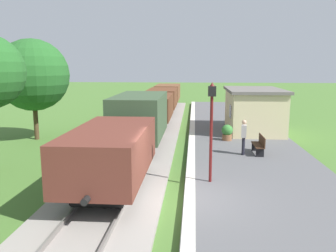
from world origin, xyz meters
name	(u,v)px	position (x,y,z in m)	size (l,w,h in m)	color
ground_plane	(178,205)	(0.00, 0.00, 0.00)	(160.00, 160.00, 0.00)	#47702D
platform_slab	(276,204)	(3.20, 0.00, 0.12)	(6.00, 60.00, 0.25)	#565659
platform_edge_stripe	(190,198)	(0.40, 0.00, 0.25)	(0.36, 60.00, 0.01)	silver
track_ballast	(106,201)	(-2.40, 0.00, 0.06)	(3.80, 60.00, 0.12)	gray
rail_near	(127,198)	(-1.68, 0.00, 0.19)	(0.07, 60.00, 0.14)	slate
rail_far	(85,197)	(-3.12, 0.00, 0.19)	(0.07, 60.00, 0.14)	slate
freight_train	(153,109)	(-2.40, 13.68, 1.46)	(2.50, 32.60, 2.72)	brown
station_hut	(253,110)	(4.40, 12.13, 1.65)	(3.50, 5.80, 2.78)	beige
bench_near_hut	(259,144)	(3.71, 5.99, 0.72)	(0.42, 1.50, 0.91)	#422819
person_waiting	(244,136)	(2.91, 5.78, 1.18)	(0.29, 0.41, 1.71)	black
potted_planter	(227,132)	(2.43, 8.99, 0.72)	(0.64, 0.64, 0.92)	brown
lamp_post_near	(212,114)	(1.14, 1.68, 2.80)	(0.28, 0.28, 3.70)	#591414
tree_trackside_far	(33,75)	(-9.20, 9.54, 3.94)	(4.32, 4.32, 6.11)	#4C3823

